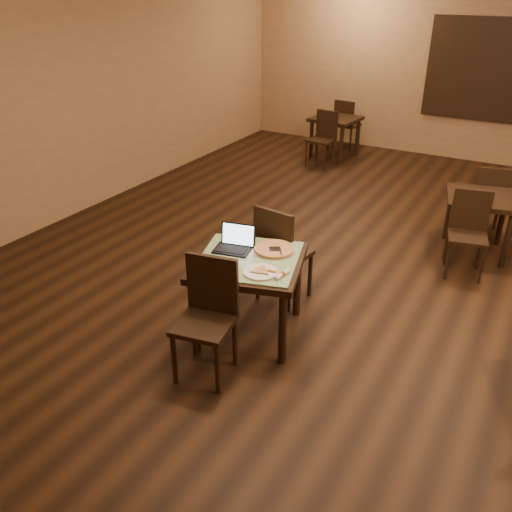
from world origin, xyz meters
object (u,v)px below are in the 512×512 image
Objects in this scene: tiled_table at (249,269)px; other_table_b_chair_far at (346,122)px; chair_main_near at (208,310)px; chair_main_far at (280,249)px; other_table_a_chair_near at (469,228)px; laptop at (235,243)px; other_table_b_chair_near at (323,135)px; pizza_pan at (274,250)px; other_table_a at (480,206)px; other_table_a_chair_far at (489,197)px; other_table_b at (335,124)px.

tiled_table is 1.25× the size of other_table_b_chair_far.
chair_main_far is (0.00, 1.22, 0.01)m from chair_main_near.
laptop is at bearing -141.64° from other_table_a_chair_near.
other_table_b_chair_near is (-1.23, 4.84, -0.30)m from laptop.
other_table_b_chair_far is at bearing -66.84° from chair_main_far.
pizza_pan reaches higher than other_table_a.
other_table_b_chair_near is at bearing 129.76° from other_table_a.
tiled_table is 1.25× the size of other_table_b_chair_near.
laptop is 5.00m from other_table_b_chair_near.
laptop is at bearing 48.70° from other_table_a_chair_far.
chair_main_near is 1.09× the size of other_table_a_chair_far.
other_table_a_chair_near is at bearing -104.93° from other_table_a.
pizza_pan is at bearing -137.69° from other_table_a_chair_near.
other_table_a is (1.48, 2.72, -0.07)m from tiled_table.
other_table_a_chair_near is 1.00× the size of other_table_b_chair_near.
other_table_a is 1.09× the size of other_table_b.
other_table_b_chair_far reaches higher than tiled_table.
other_table_b is (-1.56, 5.24, -0.18)m from pizza_pan.
other_table_a is 4.41m from other_table_b_chair_far.
other_table_b is 0.91× the size of other_table_b_chair_near.
other_table_b is (-1.24, 5.38, -0.23)m from laptop.
laptop reaches higher than other_table_a_chair_near.
chair_main_far is 0.44m from pizza_pan.
other_table_b is at bearing 97.03° from other_table_b_chair_near.
pizza_pan is at bearing 111.33° from other_table_b_chair_far.
other_table_a_chair_far is at bearing -111.49° from chair_main_far.
other_table_b_chair_near is at bearing 93.78° from chair_main_near.
other_table_a_chair_far is 1.10× the size of other_table_b.
chair_main_far is 2.55× the size of pizza_pan.
other_table_a_chair_near is (1.35, 1.94, -0.25)m from pizza_pan.
laptop is 6.05m from other_table_b_chair_far.
other_table_a_chair_near reaches higher than tiled_table.
other_table_a reaches higher than other_table_b.
chair_main_near is 6.78m from other_table_b_chair_far.
tiled_table is at bearing 77.97° from chair_main_near.
other_table_b is at bearing 87.96° from tiled_table.
other_table_b_chair_far reaches higher than other_table_b.
chair_main_near is at bearing 55.61° from other_table_a_chair_far.
other_table_b_chair_far is at bearing 97.03° from other_table_b.
other_table_a_chair_far is (0.02, 0.54, -0.07)m from other_table_a.
tiled_table is 0.62m from chair_main_near.
other_table_a_chair_near is 4.00m from other_table_b_chair_near.
chair_main_near is 4.16m from other_table_a_chair_far.
pizza_pan is at bearing 10.80° from laptop.
other_table_a_chair_near reaches higher than pizza_pan.
other_table_b_chair_near is at bearing -42.76° from other_table_a_chair_far.
other_table_b_chair_near is (-1.43, 4.94, -0.14)m from tiled_table.
other_table_a is at bearing -37.15° from other_table_b.
chair_main_far is at bearing 57.14° from laptop.
chair_main_far is 1.11× the size of other_table_b_chair_near.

